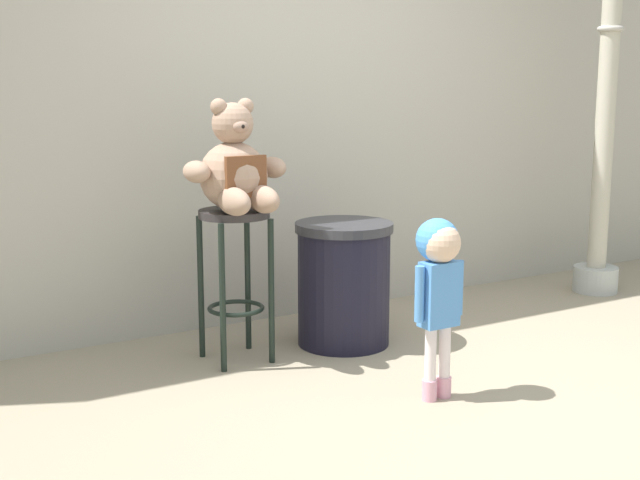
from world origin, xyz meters
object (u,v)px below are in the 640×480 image
child_walking (439,269)px  lamppost (606,110)px  trash_bin (344,283)px  teddy_bear (236,170)px  bar_stool_with_teddy (235,255)px

child_walking → lamppost: lamppost is taller
child_walking → lamppost: bearing=13.9°
trash_bin → teddy_bear: bearing=177.8°
bar_stool_with_teddy → teddy_bear: size_ratio=1.41×
teddy_bear → trash_bin: (0.65, -0.03, -0.67)m
teddy_bear → bar_stool_with_teddy: bearing=90.0°
teddy_bear → child_walking: teddy_bear is taller
bar_stool_with_teddy → lamppost: size_ratio=0.26×
teddy_bear → lamppost: bearing=1.6°
lamppost → bar_stool_with_teddy: bearing=-179.0°
bar_stool_with_teddy → teddy_bear: teddy_bear is taller
trash_bin → bar_stool_with_teddy: bearing=175.2°
bar_stool_with_teddy → lamppost: lamppost is taller
teddy_bear → child_walking: (0.56, -0.97, -0.40)m
child_walking → trash_bin: size_ratio=1.23×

